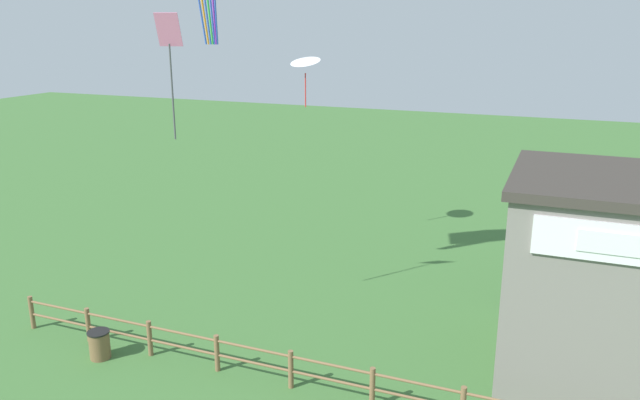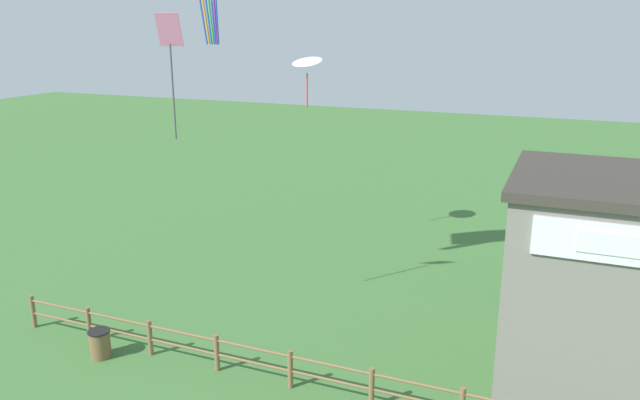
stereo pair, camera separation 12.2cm
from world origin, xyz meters
name	(u,v)px [view 2 (the right image)]	position (x,y,z in m)	size (l,w,h in m)	color
wooden_fence	(290,367)	(0.00, 7.31, 0.60)	(17.59, 0.14, 1.05)	brown
trash_bin	(100,344)	(-5.58, 6.66, 0.41)	(0.62, 0.62, 0.81)	brown
kite_white_delta	(307,61)	(-3.87, 17.36, 7.61)	(1.38, 1.36, 2.02)	white
kite_pink_diamond	(171,52)	(-4.47, 9.30, 8.30)	(0.73, 0.47, 3.48)	pink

